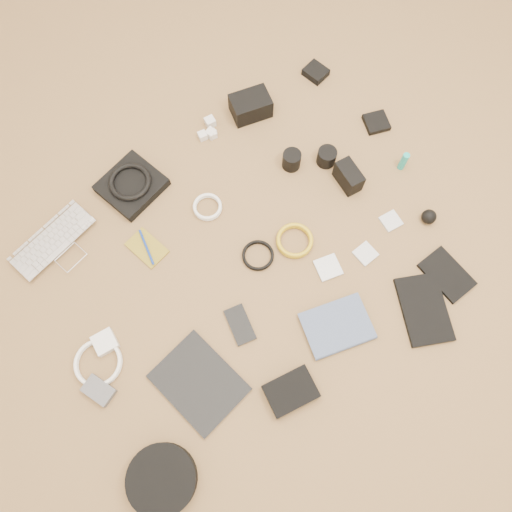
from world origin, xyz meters
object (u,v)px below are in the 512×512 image
dslr_camera (251,106)px  headphone_case (162,479)px  paperback (347,349)px  laptop (61,248)px  phone (240,325)px  tablet (199,383)px

dslr_camera → headphone_case: size_ratio=0.71×
dslr_camera → paperback: dslr_camera is taller
laptop → phone: 0.64m
laptop → paperback: laptop is taller
phone → paperback: 0.34m
dslr_camera → tablet: 0.98m
headphone_case → phone: bearing=31.8°
dslr_camera → phone: (-0.45, -0.65, -0.04)m
laptop → headphone_case: bearing=-110.0°
laptop → headphone_case: headphone_case is taller
tablet → paperback: 0.46m
laptop → dslr_camera: dslr_camera is taller
paperback → dslr_camera: bearing=-1.0°
laptop → tablet: 0.63m
laptop → headphone_case: 0.79m
tablet → dslr_camera: bearing=35.4°
dslr_camera → tablet: bearing=-120.4°
phone → laptop: bearing=133.4°
laptop → dslr_camera: 0.82m
dslr_camera → tablet: dslr_camera is taller
laptop → phone: bearing=-71.8°
dslr_camera → headphone_case: (-0.87, -0.91, -0.01)m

